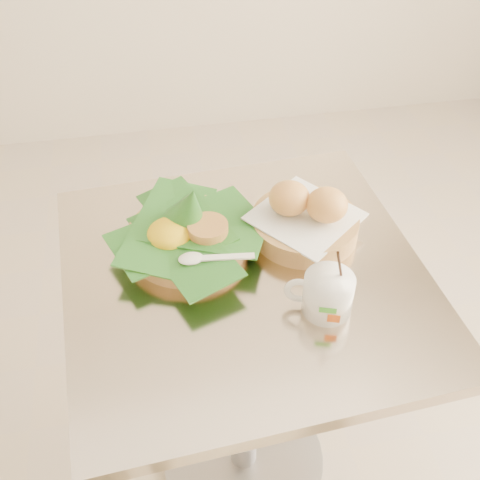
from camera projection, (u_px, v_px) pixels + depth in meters
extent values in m
plane|color=#C3B29D|center=(193.00, 476.00, 1.65)|extent=(3.60, 3.60, 0.00)
cylinder|color=gray|center=(244.00, 459.00, 1.67)|extent=(0.44, 0.44, 0.03)
cylinder|color=gray|center=(244.00, 384.00, 1.43)|extent=(0.07, 0.07, 0.69)
cube|color=beige|center=(245.00, 277.00, 1.19)|extent=(0.75, 0.75, 0.03)
cylinder|color=tan|center=(188.00, 239.00, 1.22)|extent=(0.24, 0.24, 0.04)
cone|color=#1A5C1C|center=(189.00, 207.00, 1.18)|extent=(0.15, 0.15, 0.13)
ellipsoid|color=yellow|center=(170.00, 234.00, 1.19)|extent=(0.09, 0.09, 0.05)
cylinder|color=#CC9347|center=(208.00, 229.00, 1.19)|extent=(0.08, 0.08, 0.02)
cylinder|color=tan|center=(305.00, 225.00, 1.25)|extent=(0.22, 0.22, 0.04)
cube|color=white|center=(305.00, 216.00, 1.23)|extent=(0.27, 0.27, 0.01)
ellipsoid|color=#B9752A|center=(289.00, 198.00, 1.22)|extent=(0.08, 0.08, 0.07)
ellipsoid|color=#B9752A|center=(327.00, 205.00, 1.20)|extent=(0.08, 0.08, 0.07)
cylinder|color=white|center=(328.00, 294.00, 1.08)|extent=(0.09, 0.09, 0.08)
torus|color=white|center=(299.00, 291.00, 1.09)|extent=(0.06, 0.03, 0.06)
cylinder|color=#522E17|center=(330.00, 280.00, 1.06)|extent=(0.08, 0.08, 0.01)
cylinder|color=black|center=(340.00, 269.00, 1.04)|extent=(0.04, 0.04, 0.12)
cube|color=green|center=(328.00, 311.00, 1.04)|extent=(0.03, 0.01, 0.01)
cube|color=orange|center=(334.00, 319.00, 1.05)|extent=(0.02, 0.01, 0.02)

